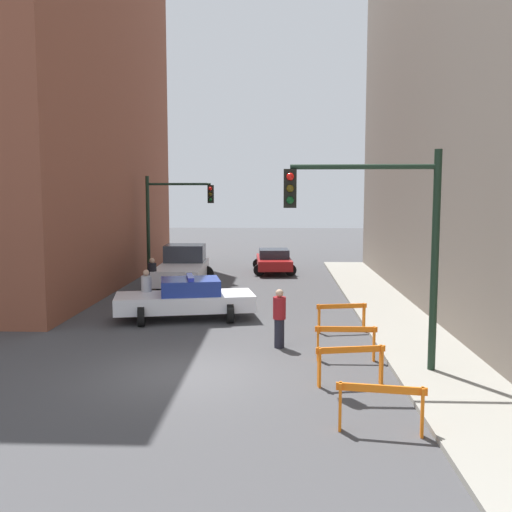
% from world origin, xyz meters
% --- Properties ---
extents(ground_plane, '(120.00, 120.00, 0.00)m').
position_xyz_m(ground_plane, '(0.00, 0.00, 0.00)').
color(ground_plane, '#424244').
extents(sidewalk_right, '(2.40, 44.00, 0.12)m').
position_xyz_m(sidewalk_right, '(6.20, 0.00, 0.06)').
color(sidewalk_right, gray).
rests_on(sidewalk_right, ground_plane).
extents(traffic_light_near, '(3.64, 0.35, 5.20)m').
position_xyz_m(traffic_light_near, '(4.73, 0.23, 3.53)').
color(traffic_light_near, black).
rests_on(traffic_light_near, sidewalk_right).
extents(traffic_light_far, '(3.44, 0.35, 5.20)m').
position_xyz_m(traffic_light_far, '(-3.30, 15.38, 3.40)').
color(traffic_light_far, black).
rests_on(traffic_light_far, ground_plane).
extents(police_car, '(4.98, 2.95, 1.52)m').
position_xyz_m(police_car, '(-0.94, 6.03, 0.72)').
color(police_car, white).
rests_on(police_car, ground_plane).
extents(white_truck, '(2.79, 5.48, 1.90)m').
position_xyz_m(white_truck, '(-2.22, 12.91, 0.91)').
color(white_truck, silver).
rests_on(white_truck, ground_plane).
extents(parked_car_near, '(2.45, 4.40, 1.31)m').
position_xyz_m(parked_car_near, '(1.94, 17.96, 0.67)').
color(parked_car_near, maroon).
rests_on(parked_car_near, ground_plane).
extents(pedestrian_crossing, '(0.47, 0.47, 1.66)m').
position_xyz_m(pedestrian_crossing, '(-2.42, 6.43, 0.86)').
color(pedestrian_crossing, '#382D23').
rests_on(pedestrian_crossing, ground_plane).
extents(pedestrian_corner, '(0.50, 0.50, 1.66)m').
position_xyz_m(pedestrian_corner, '(-3.04, 10.12, 0.86)').
color(pedestrian_corner, '#382D23').
rests_on(pedestrian_corner, ground_plane).
extents(pedestrian_sidewalk, '(0.46, 0.46, 1.66)m').
position_xyz_m(pedestrian_sidewalk, '(2.26, 2.48, 0.86)').
color(pedestrian_sidewalk, black).
rests_on(pedestrian_sidewalk, ground_plane).
extents(barrier_front, '(1.59, 0.38, 0.90)m').
position_xyz_m(barrier_front, '(4.09, -3.24, 0.62)').
color(barrier_front, orange).
rests_on(barrier_front, ground_plane).
extents(barrier_mid, '(1.58, 0.43, 0.90)m').
position_xyz_m(barrier_mid, '(3.86, -0.66, 0.62)').
color(barrier_mid, orange).
rests_on(barrier_mid, ground_plane).
extents(barrier_back, '(1.60, 0.17, 0.90)m').
position_xyz_m(barrier_back, '(3.98, 1.28, 0.62)').
color(barrier_back, orange).
rests_on(barrier_back, ground_plane).
extents(barrier_corner, '(1.58, 0.42, 0.90)m').
position_xyz_m(barrier_corner, '(4.20, 4.34, 0.62)').
color(barrier_corner, orange).
rests_on(barrier_corner, ground_plane).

